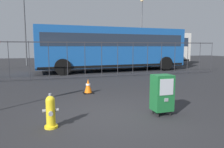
{
  "coord_description": "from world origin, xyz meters",
  "views": [
    {
      "loc": [
        -1.59,
        -4.77,
        1.71
      ],
      "look_at": [
        0.3,
        1.2,
        0.9
      ],
      "focal_mm": 33.82,
      "sensor_mm": 36.0,
      "label": 1
    }
  ],
  "objects_px": {
    "street_light_near_left": "(24,12)",
    "street_light_far_left": "(141,26)",
    "traffic_cone": "(88,86)",
    "newspaper_box_primary": "(162,93)",
    "bus_far": "(135,47)",
    "fire_hydrant": "(51,112)",
    "bus_near": "(112,47)"
  },
  "relations": [
    {
      "from": "street_light_near_left",
      "to": "street_light_far_left",
      "type": "bearing_deg",
      "value": -9.91
    },
    {
      "from": "fire_hydrant",
      "to": "newspaper_box_primary",
      "type": "distance_m",
      "value": 2.7
    },
    {
      "from": "traffic_cone",
      "to": "street_light_far_left",
      "type": "bearing_deg",
      "value": 56.65
    },
    {
      "from": "bus_far",
      "to": "fire_hydrant",
      "type": "bearing_deg",
      "value": -117.73
    },
    {
      "from": "bus_near",
      "to": "street_light_near_left",
      "type": "bearing_deg",
      "value": 130.67
    },
    {
      "from": "fire_hydrant",
      "to": "bus_far",
      "type": "bearing_deg",
      "value": 60.18
    },
    {
      "from": "bus_far",
      "to": "street_light_far_left",
      "type": "relative_size",
      "value": 1.68
    },
    {
      "from": "street_light_near_left",
      "to": "newspaper_box_primary",
      "type": "bearing_deg",
      "value": -74.94
    },
    {
      "from": "bus_far",
      "to": "street_light_far_left",
      "type": "xyz_separation_m",
      "value": [
        0.93,
        0.56,
        1.99
      ]
    },
    {
      "from": "newspaper_box_primary",
      "to": "bus_near",
      "type": "height_order",
      "value": "bus_near"
    },
    {
      "from": "traffic_cone",
      "to": "street_light_near_left",
      "type": "height_order",
      "value": "street_light_near_left"
    },
    {
      "from": "fire_hydrant",
      "to": "street_light_near_left",
      "type": "bearing_deg",
      "value": 95.96
    },
    {
      "from": "traffic_cone",
      "to": "street_light_far_left",
      "type": "relative_size",
      "value": 0.08
    },
    {
      "from": "fire_hydrant",
      "to": "traffic_cone",
      "type": "xyz_separation_m",
      "value": [
        1.41,
        3.09,
        -0.09
      ]
    },
    {
      "from": "newspaper_box_primary",
      "to": "traffic_cone",
      "type": "relative_size",
      "value": 1.92
    },
    {
      "from": "traffic_cone",
      "to": "street_light_far_left",
      "type": "xyz_separation_m",
      "value": [
        7.57,
        11.5,
        3.44
      ]
    },
    {
      "from": "fire_hydrant",
      "to": "street_light_far_left",
      "type": "xyz_separation_m",
      "value": [
        8.98,
        14.59,
        3.35
      ]
    },
    {
      "from": "newspaper_box_primary",
      "to": "traffic_cone",
      "type": "height_order",
      "value": "newspaper_box_primary"
    },
    {
      "from": "bus_far",
      "to": "street_light_near_left",
      "type": "height_order",
      "value": "street_light_near_left"
    },
    {
      "from": "bus_near",
      "to": "fire_hydrant",
      "type": "bearing_deg",
      "value": -117.52
    },
    {
      "from": "fire_hydrant",
      "to": "bus_far",
      "type": "relative_size",
      "value": 0.07
    },
    {
      "from": "bus_far",
      "to": "street_light_near_left",
      "type": "xyz_separation_m",
      "value": [
        -9.76,
        2.43,
        3.12
      ]
    },
    {
      "from": "traffic_cone",
      "to": "street_light_near_left",
      "type": "bearing_deg",
      "value": 103.16
    },
    {
      "from": "street_light_near_left",
      "to": "street_light_far_left",
      "type": "xyz_separation_m",
      "value": [
        10.7,
        -1.87,
        -1.13
      ]
    },
    {
      "from": "newspaper_box_primary",
      "to": "bus_far",
      "type": "bearing_deg",
      "value": 69.04
    },
    {
      "from": "bus_near",
      "to": "bus_far",
      "type": "bearing_deg",
      "value": 46.18
    },
    {
      "from": "fire_hydrant",
      "to": "street_light_far_left",
      "type": "bearing_deg",
      "value": 58.41
    },
    {
      "from": "bus_near",
      "to": "traffic_cone",
      "type": "bearing_deg",
      "value": -117.51
    },
    {
      "from": "newspaper_box_primary",
      "to": "street_light_near_left",
      "type": "relative_size",
      "value": 0.12
    },
    {
      "from": "street_light_near_left",
      "to": "traffic_cone",
      "type": "bearing_deg",
      "value": -76.84
    },
    {
      "from": "traffic_cone",
      "to": "bus_near",
      "type": "height_order",
      "value": "bus_near"
    },
    {
      "from": "street_light_near_left",
      "to": "street_light_far_left",
      "type": "relative_size",
      "value": 1.35
    }
  ]
}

